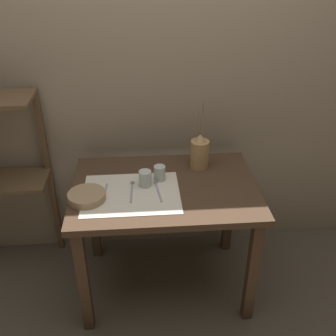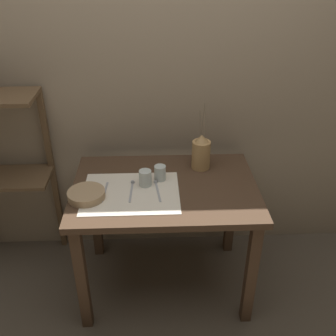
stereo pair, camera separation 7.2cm
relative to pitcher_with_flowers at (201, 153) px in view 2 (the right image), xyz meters
name	(u,v)px [view 2 (the right image)]	position (x,y,z in m)	size (l,w,h in m)	color
ground_plane	(165,282)	(-0.23, -0.21, -0.88)	(12.00, 12.00, 0.00)	brown
stone_wall_back	(162,88)	(-0.23, 0.28, 0.32)	(7.00, 0.06, 2.40)	gray
wooden_table	(165,202)	(-0.23, -0.21, -0.22)	(1.08, 0.75, 0.78)	#422D1E
wooden_shelf_unit	(3,151)	(-1.25, 0.12, -0.02)	(0.55, 0.30, 1.24)	brown
linen_cloth	(131,193)	(-0.42, -0.27, -0.10)	(0.54, 0.43, 0.00)	beige
pitcher_with_flowers	(201,153)	(0.00, 0.00, 0.00)	(0.11, 0.11, 0.42)	#A87F4C
wooden_bowl	(86,195)	(-0.67, -0.31, -0.08)	(0.21, 0.21, 0.04)	#9E7F5B
glass_tumbler_near	(145,178)	(-0.34, -0.19, -0.05)	(0.07, 0.07, 0.09)	#B7C1BC
glass_tumbler_far	(160,173)	(-0.26, -0.14, -0.06)	(0.07, 0.07, 0.09)	#B7C1BC
fork_inner	(105,192)	(-0.57, -0.26, -0.10)	(0.03, 0.20, 0.00)	#939399
spoon_inner	(132,186)	(-0.42, -0.21, -0.10)	(0.03, 0.21, 0.02)	#939399
spoon_outer	(157,186)	(-0.28, -0.21, -0.10)	(0.04, 0.21, 0.02)	#939399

